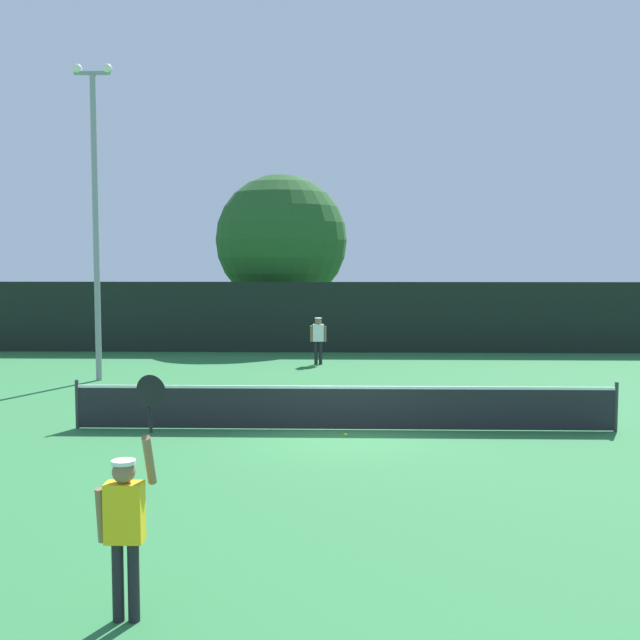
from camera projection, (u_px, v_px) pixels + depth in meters
The scene contains 9 objects.
ground_plane at pixel (344, 430), 16.92m from camera, with size 120.00×120.00×0.00m, color #2D723D.
tennis_net at pixel (344, 407), 16.88m from camera, with size 11.74×0.08×1.07m.
perimeter_fence at pixel (343, 317), 31.05m from camera, with size 33.62×0.12×2.81m, color black.
player_serving at pixel (126, 515), 7.88m from camera, with size 0.68×0.40×2.52m.
player_receiving at pixel (318, 336), 27.44m from camera, with size 0.57×0.24×1.66m.
tennis_ball at pixel (346, 435), 16.29m from camera, with size 0.07×0.07×0.07m, color #CCE033.
light_pole at pixel (95, 205), 23.50m from camera, with size 1.18×0.28×9.50m.
large_tree at pixel (281, 241), 34.44m from camera, with size 5.78×5.78×7.44m.
parked_car_near at pixel (170, 319), 38.23m from camera, with size 2.02×4.25×1.69m.
Camera 1 is at (-0.06, -16.69, 3.67)m, focal length 43.84 mm.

